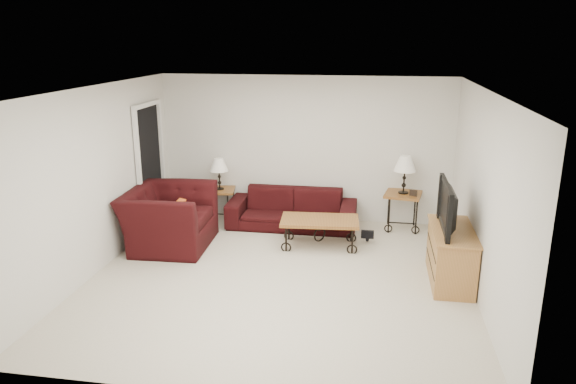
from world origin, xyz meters
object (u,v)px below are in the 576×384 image
object	(u,v)px
tv_stand	(451,256)
backpack	(368,230)
side_table_right	(402,211)
armchair	(169,218)
sofa	(292,209)
coffee_table	(320,233)
lamp_left	(219,174)
lamp_right	(404,175)
side_table_left	(220,204)
television	(454,207)

from	to	relation	value
tv_stand	backpack	size ratio (longest dim) A/B	3.05
side_table_right	armchair	distance (m)	3.80
sofa	side_table_right	xyz separation A→B (m)	(1.83, 0.18, -0.00)
coffee_table	lamp_left	bearing A→B (deg)	152.02
sofa	armchair	world-z (taller)	armchair
lamp_left	armchair	world-z (taller)	lamp_left
lamp_right	coffee_table	xyz separation A→B (m)	(-1.28, -0.99, -0.72)
side_table_left	television	xyz separation A→B (m)	(3.66, -1.92, 0.75)
side_table_right	tv_stand	xyz separation A→B (m)	(0.54, -1.92, 0.05)
lamp_left	backpack	bearing A→B (deg)	-14.66
coffee_table	armchair	world-z (taller)	armchair
sofa	lamp_left	distance (m)	1.41
lamp_right	armchair	distance (m)	3.83
tv_stand	television	bearing A→B (deg)	180.00
armchair	television	xyz separation A→B (m)	(4.08, -0.60, 0.58)
lamp_right	backpack	distance (m)	1.15
tv_stand	lamp_right	bearing A→B (deg)	105.82
lamp_left	side_table_left	bearing A→B (deg)	0.00
side_table_left	lamp_right	world-z (taller)	lamp_right
side_table_left	backpack	bearing A→B (deg)	-14.66
side_table_right	television	bearing A→B (deg)	-74.74
side_table_right	tv_stand	bearing A→B (deg)	-74.18
lamp_right	television	size ratio (longest dim) A/B	0.58
lamp_left	side_table_right	bearing A→B (deg)	0.00
lamp_left	backpack	distance (m)	2.75
side_table_left	lamp_right	size ratio (longest dim) A/B	0.88
backpack	side_table_left	bearing A→B (deg)	153.93
sofa	lamp_right	distance (m)	1.95
sofa	side_table_left	bearing A→B (deg)	172.16
tv_stand	backpack	distance (m)	1.67
coffee_table	side_table_left	bearing A→B (deg)	152.02
lamp_right	sofa	bearing A→B (deg)	-174.39
backpack	lamp_right	bearing A→B (deg)	39.49
armchair	tv_stand	size ratio (longest dim) A/B	1.15
sofa	armchair	size ratio (longest dim) A/B	1.56
side_table_left	lamp_left	distance (m)	0.55
lamp_left	coffee_table	xyz separation A→B (m)	(1.86, -0.99, -0.60)
lamp_left	backpack	xyz separation A→B (m)	(2.59, -0.68, -0.63)
sofa	side_table_left	world-z (taller)	sofa
tv_stand	coffee_table	bearing A→B (deg)	152.86
side_table_right	backpack	world-z (taller)	side_table_right
sofa	side_table_left	xyz separation A→B (m)	(-1.31, 0.18, -0.04)
television	side_table_left	bearing A→B (deg)	-117.69
sofa	lamp_left	xyz separation A→B (m)	(-1.31, 0.18, 0.51)
lamp_left	backpack	size ratio (longest dim) A/B	1.40
tv_stand	backpack	bearing A→B (deg)	131.32
side_table_left	armchair	size ratio (longest dim) A/B	0.40
side_table_right	television	distance (m)	2.12
lamp_left	lamp_right	distance (m)	3.14
sofa	coffee_table	distance (m)	0.99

